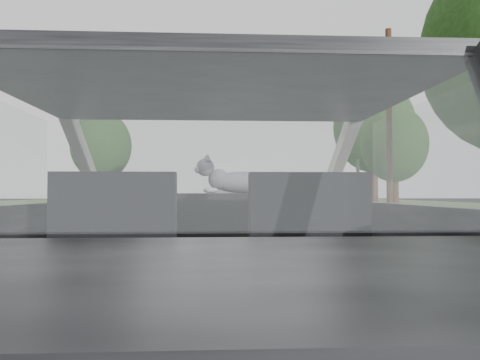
{
  "coord_description": "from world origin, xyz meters",
  "views": [
    {
      "loc": [
        0.01,
        -2.32,
        1.01
      ],
      "look_at": [
        0.17,
        0.59,
        1.08
      ],
      "focal_mm": 35.0,
      "sensor_mm": 36.0,
      "label": 1
    }
  ],
  "objects": [
    {
      "name": "subject_car",
      "position": [
        0.0,
        0.0,
        0.72
      ],
      "size": [
        1.8,
        4.0,
        1.45
      ],
      "primitive_type": "cube",
      "color": "black",
      "rests_on": "ground"
    },
    {
      "name": "dashboard",
      "position": [
        0.0,
        0.62,
        0.85
      ],
      "size": [
        1.58,
        0.45,
        0.3
      ],
      "primitive_type": "cube",
      "color": "black",
      "rests_on": "subject_car"
    },
    {
      "name": "driver_seat",
      "position": [
        -0.4,
        -0.29,
        0.88
      ],
      "size": [
        0.5,
        0.72,
        0.42
      ],
      "primitive_type": "cube",
      "color": "black",
      "rests_on": "subject_car"
    },
    {
      "name": "passenger_seat",
      "position": [
        0.4,
        -0.29,
        0.88
      ],
      "size": [
        0.5,
        0.72,
        0.42
      ],
      "primitive_type": "cube",
      "color": "black",
      "rests_on": "subject_car"
    },
    {
      "name": "steering_wheel",
      "position": [
        -0.4,
        0.33,
        0.92
      ],
      "size": [
        0.36,
        0.36,
        0.04
      ],
      "primitive_type": "torus",
      "color": "black",
      "rests_on": "dashboard"
    },
    {
      "name": "cat",
      "position": [
        0.19,
        0.65,
        1.08
      ],
      "size": [
        0.56,
        0.28,
        0.24
      ],
      "primitive_type": "ellipsoid",
      "rotation": [
        0.0,
        0.0,
        0.21
      ],
      "color": "gray",
      "rests_on": "dashboard"
    },
    {
      "name": "guardrail",
      "position": [
        4.3,
        10.0,
        0.58
      ],
      "size": [
        0.05,
        90.0,
        0.32
      ],
      "primitive_type": "cube",
      "color": "#9D9D9D",
      "rests_on": "ground"
    },
    {
      "name": "other_car",
      "position": [
        0.59,
        22.04,
        0.68
      ],
      "size": [
        2.2,
        4.34,
        1.37
      ],
      "primitive_type": "imported",
      "rotation": [
        0.0,
        0.0,
        -0.14
      ],
      "color": "silver",
      "rests_on": "ground"
    },
    {
      "name": "highway_sign",
      "position": [
        6.66,
        19.0,
        1.26
      ],
      "size": [
        0.49,
        0.97,
        2.52
      ],
      "primitive_type": "cube",
      "rotation": [
        0.0,
        0.0,
        -0.41
      ],
      "color": "#134A1E",
      "rests_on": "ground"
    },
    {
      "name": "utility_pole",
      "position": [
        8.02,
        18.65,
        4.27
      ],
      "size": [
        0.36,
        0.36,
        8.54
      ],
      "primitive_type": "cylinder",
      "rotation": [
        0.0,
        0.0,
        -0.37
      ],
      "color": "#35271C",
      "rests_on": "ground"
    },
    {
      "name": "tree_2",
      "position": [
        10.46,
        24.3,
        2.92
      ],
      "size": [
        4.56,
        4.56,
        5.84
      ],
      "primitive_type": null,
      "rotation": [
        0.0,
        0.0,
        0.21
      ],
      "color": "black",
      "rests_on": "ground"
    },
    {
      "name": "tree_3",
      "position": [
        11.8,
        31.56,
        4.5
      ],
      "size": [
        6.36,
        6.36,
        9.0
      ],
      "primitive_type": null,
      "rotation": [
        0.0,
        0.0,
        -0.07
      ],
      "color": "black",
      "rests_on": "ground"
    },
    {
      "name": "tree_6",
      "position": [
        -8.89,
        34.81,
        3.57
      ],
      "size": [
        4.99,
        4.99,
        7.14
      ],
      "primitive_type": null,
      "rotation": [
        0.0,
        0.0,
        -0.06
      ],
      "color": "black",
      "rests_on": "ground"
    }
  ]
}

